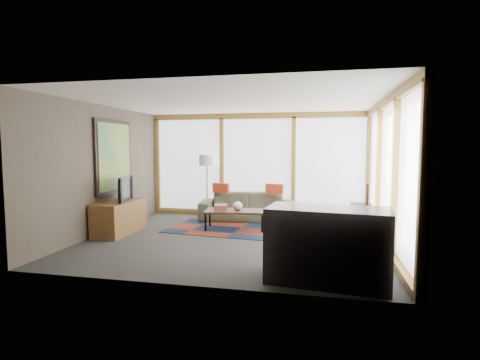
% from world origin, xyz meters
% --- Properties ---
extents(ground, '(5.50, 5.50, 0.00)m').
position_xyz_m(ground, '(0.00, 0.00, 0.00)').
color(ground, '#31322F').
rests_on(ground, ground).
extents(room_envelope, '(5.52, 5.02, 2.62)m').
position_xyz_m(room_envelope, '(0.49, 0.56, 1.54)').
color(room_envelope, '#484033').
rests_on(room_envelope, ground).
extents(rug, '(3.19, 2.25, 0.01)m').
position_xyz_m(rug, '(-0.08, 0.98, 0.01)').
color(rug, maroon).
rests_on(rug, ground).
extents(sofa, '(2.33, 1.13, 0.66)m').
position_xyz_m(sofa, '(-0.15, 1.88, 0.33)').
color(sofa, '#3B402F').
rests_on(sofa, ground).
extents(pillow_left, '(0.43, 0.21, 0.23)m').
position_xyz_m(pillow_left, '(-0.78, 1.86, 0.77)').
color(pillow_left, '#BB391B').
rests_on(pillow_left, sofa).
extents(pillow_right, '(0.44, 0.20, 0.23)m').
position_xyz_m(pillow_right, '(0.51, 1.91, 0.77)').
color(pillow_right, '#BB391B').
rests_on(pillow_right, sofa).
extents(floor_lamp, '(0.39, 0.39, 1.57)m').
position_xyz_m(floor_lamp, '(-1.25, 2.20, 0.78)').
color(floor_lamp, '#312319').
rests_on(floor_lamp, ground).
extents(coffee_table, '(1.32, 0.78, 0.42)m').
position_xyz_m(coffee_table, '(-0.20, 0.80, 0.21)').
color(coffee_table, black).
rests_on(coffee_table, ground).
extents(book_stack, '(0.33, 0.38, 0.11)m').
position_xyz_m(book_stack, '(-0.51, 0.79, 0.47)').
color(book_stack, brown).
rests_on(book_stack, coffee_table).
extents(vase, '(0.21, 0.21, 0.18)m').
position_xyz_m(vase, '(-0.14, 0.81, 0.51)').
color(vase, beige).
rests_on(vase, coffee_table).
extents(bookshelf, '(0.40, 2.23, 0.56)m').
position_xyz_m(bookshelf, '(2.43, 0.50, 0.28)').
color(bookshelf, black).
rests_on(bookshelf, ground).
extents(bowl_a, '(0.19, 0.19, 0.10)m').
position_xyz_m(bowl_a, '(2.43, -0.02, 0.60)').
color(bowl_a, black).
rests_on(bowl_a, bookshelf).
extents(bowl_b, '(0.16, 0.16, 0.08)m').
position_xyz_m(bowl_b, '(2.48, 0.28, 0.59)').
color(bowl_b, black).
rests_on(bowl_b, bookshelf).
extents(shelf_picture, '(0.09, 0.34, 0.45)m').
position_xyz_m(shelf_picture, '(2.53, 1.21, 0.78)').
color(shelf_picture, black).
rests_on(shelf_picture, bookshelf).
extents(tv_console, '(0.55, 1.32, 0.66)m').
position_xyz_m(tv_console, '(-2.42, -0.02, 0.33)').
color(tv_console, brown).
rests_on(tv_console, ground).
extents(television, '(0.31, 0.88, 0.50)m').
position_xyz_m(television, '(-2.36, -0.02, 0.91)').
color(television, black).
rests_on(television, tv_console).
extents(bar_counter, '(1.62, 0.90, 0.98)m').
position_xyz_m(bar_counter, '(1.68, -2.00, 0.49)').
color(bar_counter, black).
rests_on(bar_counter, ground).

